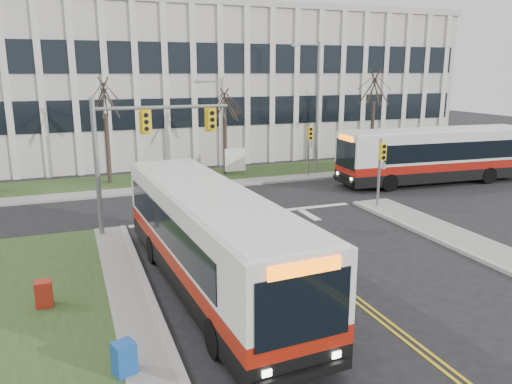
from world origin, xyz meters
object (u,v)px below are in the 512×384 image
object	(u,v)px
streetlight	(316,101)
newspaper_box_blue	(124,360)
bus_main	(210,242)
bus_cross	(435,157)
newspaper_box_red	(44,295)
directory_sign	(235,160)

from	to	relation	value
streetlight	newspaper_box_blue	xyz separation A→B (m)	(-15.60, -20.33, -4.72)
bus_main	bus_cross	distance (m)	21.38
bus_cross	streetlight	bearing A→B (deg)	-126.81
streetlight	newspaper_box_red	bearing A→B (deg)	-138.03
directory_sign	newspaper_box_blue	size ratio (longest dim) A/B	2.11
newspaper_box_blue	bus_cross	bearing A→B (deg)	15.52
bus_main	bus_cross	size ratio (longest dim) A/B	0.97
streetlight	newspaper_box_red	world-z (taller)	streetlight
streetlight	newspaper_box_blue	distance (m)	26.06
bus_main	newspaper_box_blue	bearing A→B (deg)	-131.78
directory_sign	bus_main	distance (m)	18.66
bus_main	newspaper_box_blue	distance (m)	5.54
directory_sign	bus_cross	distance (m)	13.49
directory_sign	bus_cross	xyz separation A→B (m)	(11.75, -6.61, 0.59)
streetlight	bus_main	world-z (taller)	streetlight
streetlight	newspaper_box_red	distance (m)	24.05
directory_sign	newspaper_box_blue	world-z (taller)	directory_sign
streetlight	directory_sign	xyz separation A→B (m)	(-5.53, 1.30, -4.02)
bus_main	newspaper_box_blue	world-z (taller)	bus_main
bus_main	newspaper_box_red	xyz separation A→B (m)	(-5.29, 0.34, -1.22)
bus_cross	newspaper_box_red	xyz separation A→B (m)	(-23.75, -10.46, -1.28)
streetlight	bus_main	xyz separation A→B (m)	(-12.24, -16.11, -3.50)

